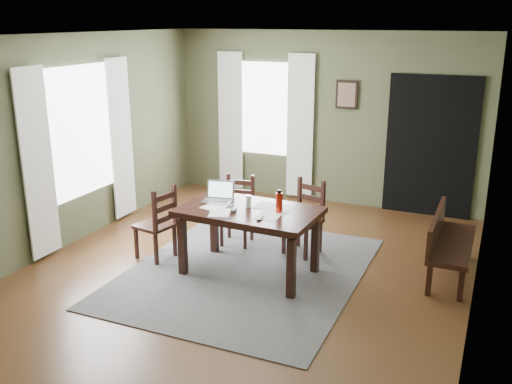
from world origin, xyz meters
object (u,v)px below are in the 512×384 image
at_px(laptop, 219,196).
at_px(chair_back_left, 238,211).
at_px(dining_table, 249,217).
at_px(bench, 447,239).
at_px(water_bottle, 279,202).
at_px(chair_end, 158,224).
at_px(chair_back_right, 305,218).

bearing_deg(laptop, chair_back_left, 87.41).
relative_size(dining_table, bench, 1.19).
bearing_deg(dining_table, water_bottle, 6.29).
relative_size(chair_end, chair_back_left, 1.04).
height_order(chair_end, chair_back_right, same).
height_order(chair_back_left, chair_back_right, chair_back_right).
bearing_deg(chair_back_left, dining_table, -64.96).
relative_size(chair_end, water_bottle, 3.57).
bearing_deg(dining_table, chair_back_left, 125.51).
height_order(dining_table, chair_back_left, chair_back_left).
bearing_deg(chair_end, water_bottle, 104.10).
bearing_deg(dining_table, chair_back_right, 67.91).
xyz_separation_m(laptop, water_bottle, (0.81, -0.11, 0.06)).
bearing_deg(bench, chair_end, 105.40).
height_order(bench, laptop, laptop).
distance_m(dining_table, chair_back_left, 1.00).
height_order(chair_end, bench, chair_end).
xyz_separation_m(chair_end, bench, (3.30, 0.91, -0.01)).
bearing_deg(laptop, chair_back_right, 31.46).
bearing_deg(laptop, chair_end, -173.14).
relative_size(dining_table, chair_back_right, 1.72).
bearing_deg(laptop, bench, 6.71).
distance_m(chair_end, chair_back_right, 1.83).
bearing_deg(bench, chair_back_right, 89.75).
relative_size(chair_back_right, laptop, 2.50).
relative_size(chair_back_left, laptop, 2.40).
relative_size(dining_table, laptop, 4.29).
relative_size(dining_table, chair_end, 1.72).
distance_m(chair_back_right, water_bottle, 0.94).
bearing_deg(chair_end, chair_back_left, 153.24).
height_order(chair_end, laptop, laptop).
xyz_separation_m(dining_table, laptop, (-0.46, 0.14, 0.16)).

